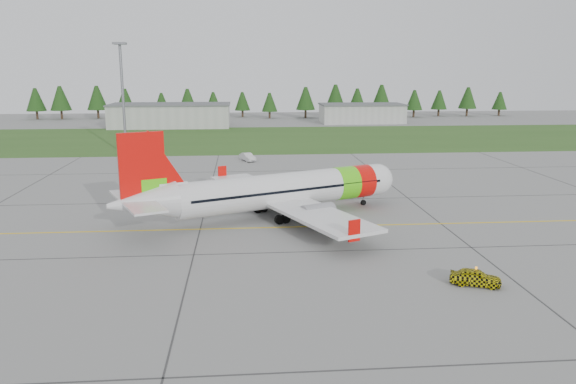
{
  "coord_description": "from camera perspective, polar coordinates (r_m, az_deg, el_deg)",
  "views": [
    {
      "loc": [
        -10.64,
        -47.11,
        15.96
      ],
      "look_at": [
        -5.94,
        9.57,
        3.35
      ],
      "focal_mm": 35.0,
      "sensor_mm": 36.0,
      "label": 1
    }
  ],
  "objects": [
    {
      "name": "floodlight_mast",
      "position": [
        107.42,
        -16.4,
        8.83
      ],
      "size": [
        0.5,
        0.5,
        20.0
      ],
      "primitive_type": "cylinder",
      "color": "slate",
      "rests_on": "ground"
    },
    {
      "name": "hangar_east",
      "position": [
        169.44,
        7.49,
        7.88
      ],
      "size": [
        24.0,
        12.0,
        5.2
      ],
      "primitive_type": "cube",
      "color": "#A8A8A3",
      "rests_on": "ground"
    },
    {
      "name": "aircraft",
      "position": [
        60.9,
        -0.9,
        0.13
      ],
      "size": [
        31.58,
        29.98,
        10.08
      ],
      "rotation": [
        0.0,
        0.0,
        0.41
      ],
      "color": "silver",
      "rests_on": "ground"
    },
    {
      "name": "ground",
      "position": [
        50.86,
        7.63,
        -5.9
      ],
      "size": [
        320.0,
        320.0,
        0.0
      ],
      "primitive_type": "plane",
      "color": "gray",
      "rests_on": "ground"
    },
    {
      "name": "taxi_guideline",
      "position": [
        58.35,
        5.97,
        -3.43
      ],
      "size": [
        120.0,
        0.25,
        0.02
      ],
      "primitive_type": "cube",
      "color": "gold",
      "rests_on": "ground"
    },
    {
      "name": "follow_me_car",
      "position": [
        44.32,
        18.62,
        -6.72
      ],
      "size": [
        1.72,
        1.85,
        3.74
      ],
      "primitive_type": "imported",
      "rotation": [
        0.0,
        0.0,
        1.21
      ],
      "color": "yellow",
      "rests_on": "ground"
    },
    {
      "name": "treeline",
      "position": [
        185.74,
        -1.46,
        9.12
      ],
      "size": [
        160.0,
        8.0,
        10.0
      ],
      "primitive_type": null,
      "color": "#1C3F14",
      "rests_on": "ground"
    },
    {
      "name": "hangar_west",
      "position": [
        158.83,
        -11.82,
        7.56
      ],
      "size": [
        32.0,
        14.0,
        6.0
      ],
      "primitive_type": "cube",
      "color": "#A8A8A3",
      "rests_on": "ground"
    },
    {
      "name": "service_van",
      "position": [
        98.35,
        -4.14,
        4.38
      ],
      "size": [
        1.91,
        1.86,
        4.24
      ],
      "primitive_type": "imported",
      "rotation": [
        0.0,
        0.0,
        0.4
      ],
      "color": "silver",
      "rests_on": "ground"
    },
    {
      "name": "grass_strip",
      "position": [
        130.52,
        -0.02,
        5.49
      ],
      "size": [
        320.0,
        50.0,
        0.03
      ],
      "primitive_type": "cube",
      "color": "#30561E",
      "rests_on": "ground"
    }
  ]
}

